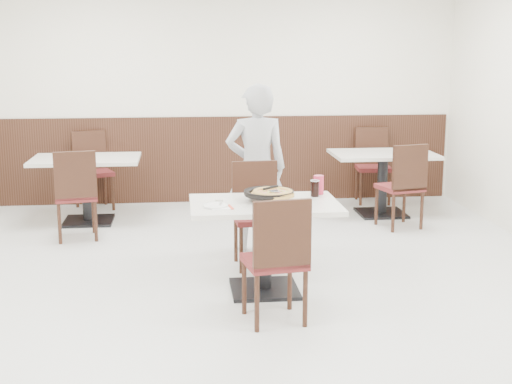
{
  "coord_description": "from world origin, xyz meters",
  "views": [
    {
      "loc": [
        -0.54,
        -5.59,
        2.0
      ],
      "look_at": [
        0.03,
        -0.3,
        0.9
      ],
      "focal_mm": 50.0,
      "sensor_mm": 36.0,
      "label": 1
    }
  ],
  "objects": [
    {
      "name": "napkin",
      "position": [
        -0.24,
        -0.16,
        0.75
      ],
      "size": [
        0.18,
        0.18,
        0.0
      ],
      "primitive_type": "cube",
      "rotation": [
        0.0,
        0.0,
        0.14
      ],
      "color": "white",
      "rests_on": "main_table"
    },
    {
      "name": "diner_person",
      "position": [
        0.19,
        1.2,
        0.82
      ],
      "size": [
        0.62,
        0.42,
        1.64
      ],
      "primitive_type": "imported",
      "rotation": [
        0.0,
        0.0,
        3.19
      ],
      "color": "#B5B6BA",
      "rests_on": "floor"
    },
    {
      "name": "wall_front",
      "position": [
        0.0,
        -3.5,
        1.4
      ],
      "size": [
        6.0,
        0.04,
        2.8
      ],
      "primitive_type": "cube",
      "color": "white",
      "rests_on": "floor"
    },
    {
      "name": "bg_table_right",
      "position": [
        1.84,
        2.52,
        0.38
      ],
      "size": [
        1.26,
        0.89,
        0.75
      ],
      "primitive_type": null,
      "rotation": [
        0.0,
        0.0,
        -0.07
      ],
      "color": "silver",
      "rests_on": "floor"
    },
    {
      "name": "cola_glass",
      "position": [
        0.57,
        0.17,
        0.81
      ],
      "size": [
        0.07,
        0.07,
        0.13
      ],
      "primitive_type": "cylinder",
      "rotation": [
        0.0,
        0.0,
        -0.0
      ],
      "color": "black",
      "rests_on": "main_table"
    },
    {
      "name": "chair_near",
      "position": [
        0.12,
        -0.66,
        0.47
      ],
      "size": [
        0.48,
        0.48,
        0.95
      ],
      "primitive_type": null,
      "rotation": [
        0.0,
        0.0,
        0.16
      ],
      "color": "black",
      "rests_on": "floor"
    },
    {
      "name": "wainscot_back",
      "position": [
        0.0,
        3.48,
        0.55
      ],
      "size": [
        5.9,
        0.03,
        1.1
      ],
      "primitive_type": "cube",
      "color": "black",
      "rests_on": "floor"
    },
    {
      "name": "pizza",
      "position": [
        0.19,
        0.01,
        0.81
      ],
      "size": [
        0.35,
        0.35,
        0.02
      ],
      "primitive_type": "cylinder",
      "rotation": [
        0.0,
        0.0,
        -0.0
      ],
      "color": "#C19342",
      "rests_on": "pizza_pan"
    },
    {
      "name": "pizza_pan",
      "position": [
        0.17,
        0.03,
        0.79
      ],
      "size": [
        0.32,
        0.32,
        0.01
      ],
      "primitive_type": "cylinder",
      "rotation": [
        0.0,
        0.0,
        -0.0
      ],
      "color": "black",
      "rests_on": "trivet"
    },
    {
      "name": "bg_chair_left_far",
      "position": [
        -1.61,
        3.2,
        0.47
      ],
      "size": [
        0.54,
        0.54,
        0.95
      ],
      "primitive_type": null,
      "rotation": [
        0.0,
        0.0,
        3.5
      ],
      "color": "black",
      "rests_on": "floor"
    },
    {
      "name": "chair_far",
      "position": [
        0.15,
        0.66,
        0.47
      ],
      "size": [
        0.44,
        0.44,
        0.95
      ],
      "primitive_type": null,
      "rotation": [
        0.0,
        0.0,
        3.19
      ],
      "color": "black",
      "rests_on": "floor"
    },
    {
      "name": "main_table",
      "position": [
        0.13,
        -0.01,
        0.38
      ],
      "size": [
        1.2,
        0.8,
        0.75
      ],
      "primitive_type": null,
      "rotation": [
        0.0,
        0.0,
        -0.0
      ],
      "color": "silver",
      "rests_on": "floor"
    },
    {
      "name": "floor",
      "position": [
        0.0,
        0.0,
        0.0
      ],
      "size": [
        7.0,
        7.0,
        0.0
      ],
      "primitive_type": "plane",
      "color": "beige",
      "rests_on": "ground"
    },
    {
      "name": "bg_table_left",
      "position": [
        -1.61,
        2.51,
        0.38
      ],
      "size": [
        1.26,
        0.89,
        0.75
      ],
      "primitive_type": null,
      "rotation": [
        0.0,
        0.0,
        -0.08
      ],
      "color": "silver",
      "rests_on": "floor"
    },
    {
      "name": "bg_chair_right_near",
      "position": [
        1.86,
        1.92,
        0.47
      ],
      "size": [
        0.51,
        0.51,
        0.95
      ],
      "primitive_type": null,
      "rotation": [
        0.0,
        0.0,
        0.25
      ],
      "color": "black",
      "rests_on": "floor"
    },
    {
      "name": "wall_back",
      "position": [
        0.0,
        3.5,
        1.4
      ],
      "size": [
        6.0,
        0.04,
        2.8
      ],
      "primitive_type": "cube",
      "color": "white",
      "rests_on": "floor"
    },
    {
      "name": "fork",
      "position": [
        -0.23,
        -0.08,
        0.77
      ],
      "size": [
        0.05,
        0.16,
        0.0
      ],
      "primitive_type": "cube",
      "rotation": [
        0.0,
        0.0,
        -0.21
      ],
      "color": "silver",
      "rests_on": "side_plate"
    },
    {
      "name": "red_cup",
      "position": [
        0.62,
        0.27,
        0.83
      ],
      "size": [
        0.09,
        0.09,
        0.16
      ],
      "primitive_type": "cylinder",
      "rotation": [
        0.0,
        0.0,
        -0.0
      ],
      "color": "#BE2341",
      "rests_on": "main_table"
    },
    {
      "name": "trivet",
      "position": [
        0.22,
        -0.02,
        0.77
      ],
      "size": [
        0.13,
        0.13,
        0.04
      ],
      "primitive_type": "cylinder",
      "rotation": [
        0.0,
        0.0,
        -0.0
      ],
      "color": "black",
      "rests_on": "main_table"
    },
    {
      "name": "bg_chair_left_near",
      "position": [
        -1.64,
        1.82,
        0.47
      ],
      "size": [
        0.49,
        0.49,
        0.95
      ],
      "primitive_type": null,
      "rotation": [
        0.0,
        0.0,
        0.17
      ],
      "color": "black",
      "rests_on": "floor"
    },
    {
      "name": "side_plate",
      "position": [
        -0.28,
        -0.13,
        0.76
      ],
      "size": [
        0.2,
        0.2,
        0.01
      ],
      "primitive_type": "cylinder",
      "rotation": [
        0.0,
        0.0,
        -0.0
      ],
      "color": "white",
      "rests_on": "napkin"
    },
    {
      "name": "bg_chair_right_far",
      "position": [
        1.91,
        3.19,
        0.47
      ],
      "size": [
        0.46,
        0.46,
        0.95
      ],
      "primitive_type": null,
      "rotation": [
        0.0,
        0.0,
        3.05
      ],
      "color": "black",
      "rests_on": "floor"
    },
    {
      "name": "pizza_server",
      "position": [
        0.21,
        -0.02,
        0.84
      ],
      "size": [
        0.08,
        0.1,
        0.0
      ],
      "primitive_type": "cube",
      "rotation": [
        0.0,
        0.0,
        0.17
      ],
      "color": "silver",
      "rests_on": "pizza"
    }
  ]
}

